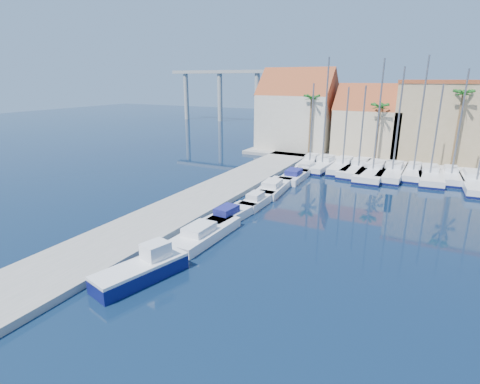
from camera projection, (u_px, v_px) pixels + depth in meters
The scene contains 28 objects.
ground at pixel (185, 298), 21.58m from camera, with size 260.00×260.00×0.00m, color black.
quay_west at pixel (191, 204), 36.95m from camera, with size 6.00×77.00×0.50m, color gray.
shore_north at pixel (421, 159), 57.76m from camera, with size 54.00×16.00×0.50m, color gray.
fishing_boat at pixel (143, 269), 23.49m from camera, with size 3.47×6.39×2.13m.
motorboat_west_0 at pixel (204, 233), 29.43m from camera, with size 2.54×7.44×1.40m.
motorboat_west_1 at pixel (230, 214), 33.45m from camera, with size 2.56×6.40×1.40m.
motorboat_west_2 at pixel (257, 200), 37.39m from camera, with size 1.76×5.47×1.40m.
motorboat_west_3 at pixel (274, 187), 41.91m from camera, with size 2.98×7.59×1.40m.
motorboat_west_4 at pixel (295, 175), 46.98m from camera, with size 2.57×7.26×1.40m.
motorboat_west_5 at pixel (308, 168), 50.74m from camera, with size 2.58×6.81×1.40m.
motorboat_west_6 at pixel (314, 161), 55.32m from camera, with size 2.49×6.91×1.40m.
sailboat_0 at pixel (310, 162), 53.91m from camera, with size 2.96×8.70×11.55m.
sailboat_1 at pixel (324, 164), 52.76m from camera, with size 3.25×10.06×14.86m.
sailboat_2 at pixel (343, 166), 51.81m from camera, with size 2.78×9.74×11.13m.
sailboat_3 at pixel (360, 168), 50.68m from camera, with size 3.85×11.46×11.34m.
sailboat_4 at pixel (374, 171), 49.06m from camera, with size 3.29×12.07×14.50m.
sailboat_5 at pixel (393, 171), 48.65m from camera, with size 3.16×10.90×13.55m.
sailboat_6 at pixel (413, 171), 48.31m from camera, with size 2.42×8.71×14.83m.
sailboat_7 at pixel (429, 175), 46.94m from camera, with size 3.59×10.48×11.56m.
sailboat_8 at pixel (451, 175), 46.52m from camera, with size 2.80×8.38×13.26m.
sailboat_9 at pixel (475, 182), 43.89m from camera, with size 3.82×11.93×11.40m.
building_0 at pixel (297, 113), 63.96m from camera, with size 12.30×9.00×13.50m.
building_1 at pixel (369, 124), 58.99m from camera, with size 10.30×8.00×11.00m.
building_2 at pixel (449, 121), 54.68m from camera, with size 14.20×10.20×11.50m.
palm_0 at pixel (312, 100), 57.20m from camera, with size 2.60×2.60×10.15m.
palm_1 at pixel (380, 108), 53.04m from camera, with size 2.60×2.60×9.15m.
palm_2 at pixel (463, 96), 48.06m from camera, with size 2.60×2.60×11.15m.
viaduct at pixel (241, 86), 105.44m from camera, with size 48.00×2.20×14.45m.
Camera 1 is at (11.54, -15.24, 12.17)m, focal length 28.00 mm.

